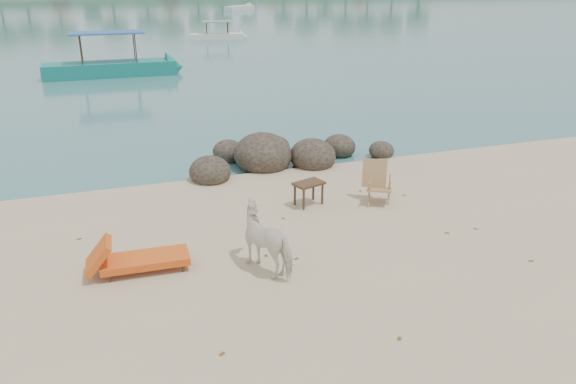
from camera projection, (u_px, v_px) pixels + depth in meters
name	position (u px, v px, depth m)	size (l,w,h in m)	color
water	(111.00, 5.00, 89.53)	(400.00, 400.00, 0.00)	#386E70
boulders	(277.00, 156.00, 16.43)	(6.34, 2.96, 1.26)	black
cow	(270.00, 240.00, 10.53)	(0.65, 1.43, 1.21)	silver
side_table	(309.00, 195.00, 13.51)	(0.71, 0.46, 0.57)	#351F15
lounge_chair	(145.00, 257.00, 10.56)	(2.04, 0.72, 0.61)	#E0421A
deck_chair	(380.00, 185.00, 13.53)	(0.65, 0.71, 1.01)	#A57652
boat_near	(107.00, 40.00, 29.63)	(7.70, 1.73, 3.73)	#12756E
boat_mid	(217.00, 24.00, 45.61)	(4.81, 1.08, 2.36)	silver
boat_far	(239.00, 7.00, 78.28)	(6.21, 1.40, 0.72)	silver
dead_leaves	(345.00, 254.00, 11.28)	(8.52, 6.97, 0.00)	brown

